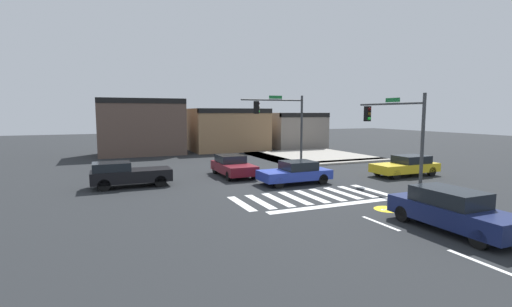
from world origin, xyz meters
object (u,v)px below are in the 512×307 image
(car_blue, at_px, (295,172))
(car_black, at_px, (128,174))
(car_yellow, at_px, (406,166))
(car_navy, at_px, (452,210))
(traffic_signal_southeast, at_px, (395,124))
(traffic_signal_northeast, at_px, (281,117))
(car_maroon, at_px, (233,166))

(car_blue, distance_m, car_black, 9.76)
(car_yellow, relative_size, car_navy, 0.99)
(car_navy, bearing_deg, traffic_signal_southeast, -29.72)
(traffic_signal_southeast, bearing_deg, car_black, 67.83)
(car_navy, bearing_deg, car_blue, 4.74)
(traffic_signal_northeast, height_order, car_maroon, traffic_signal_northeast)
(car_black, bearing_deg, car_yellow, -11.26)
(traffic_signal_southeast, height_order, car_black, traffic_signal_southeast)
(car_yellow, xyz_separation_m, car_maroon, (-10.78, 4.57, -0.00))
(car_blue, bearing_deg, car_maroon, -57.95)
(traffic_signal_southeast, relative_size, car_yellow, 1.15)
(car_yellow, distance_m, car_maroon, 11.71)
(traffic_signal_northeast, bearing_deg, car_blue, 69.75)
(car_black, bearing_deg, traffic_signal_northeast, 17.40)
(traffic_signal_southeast, relative_size, car_maroon, 1.22)
(traffic_signal_southeast, height_order, car_blue, traffic_signal_southeast)
(traffic_signal_southeast, xyz_separation_m, car_blue, (-4.89, 2.82, -2.92))
(car_navy, bearing_deg, car_black, 38.14)
(traffic_signal_southeast, relative_size, car_navy, 1.14)
(traffic_signal_northeast, distance_m, car_navy, 16.95)
(car_navy, bearing_deg, car_yellow, -38.33)
(traffic_signal_southeast, xyz_separation_m, car_black, (-14.19, 5.78, -2.86))
(traffic_signal_southeast, distance_m, traffic_signal_northeast, 9.78)
(traffic_signal_southeast, bearing_deg, car_yellow, -55.87)
(traffic_signal_northeast, xyz_separation_m, car_black, (-11.75, -3.68, -3.17))
(car_blue, bearing_deg, traffic_signal_southeast, 150.05)
(traffic_signal_northeast, xyz_separation_m, car_blue, (-2.45, -6.65, -3.23))
(traffic_signal_northeast, distance_m, car_black, 12.72)
(car_blue, height_order, car_maroon, car_maroon)
(traffic_signal_southeast, distance_m, car_navy, 8.67)
(car_navy, height_order, car_maroon, car_navy)
(traffic_signal_southeast, height_order, car_maroon, traffic_signal_southeast)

